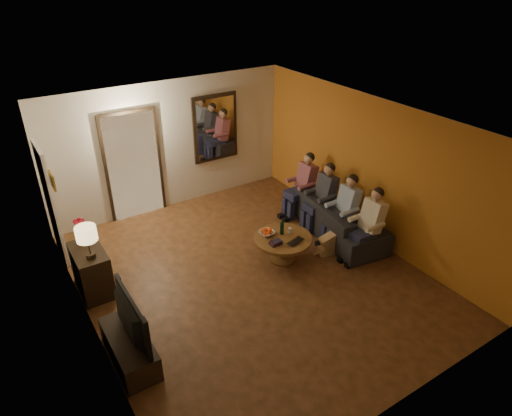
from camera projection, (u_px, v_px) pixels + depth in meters
floor at (250, 276)px, 7.51m from camera, size 5.00×6.00×0.01m
ceiling at (249, 124)px, 6.25m from camera, size 5.00×6.00×0.01m
back_wall at (170, 146)px, 9.09m from camera, size 5.00×0.02×2.60m
front_wall at (405, 325)px, 4.67m from camera, size 5.00×0.02×2.60m
left_wall at (81, 259)px, 5.70m from camera, size 0.02×6.00×2.60m
right_wall at (370, 170)px, 8.06m from camera, size 0.02×6.00×2.60m
orange_accent at (369, 170)px, 8.06m from camera, size 0.01×6.00×2.60m
kitchen_doorway at (134, 166)px, 8.82m from camera, size 1.00×0.06×2.10m
door_trim at (134, 167)px, 8.81m from camera, size 1.12×0.04×2.22m
fridge_glimpse at (147, 171)px, 9.02m from camera, size 0.45×0.03×1.70m
mirror_frame at (215, 128)px, 9.44m from camera, size 1.00×0.05×1.40m
mirror_glass at (216, 128)px, 9.42m from camera, size 0.86×0.02×1.26m
white_door at (51, 204)px, 7.55m from camera, size 0.06×0.85×2.04m
framed_art at (52, 181)px, 6.41m from camera, size 0.03×0.28×0.24m
art_canvas at (53, 180)px, 6.41m from camera, size 0.01×0.22×0.18m
dresser at (92, 271)px, 7.03m from camera, size 0.45×0.83×0.74m
table_lamp at (88, 242)px, 6.55m from camera, size 0.30×0.30×0.54m
flower_vase at (81, 232)px, 6.90m from camera, size 0.14×0.14×0.44m
tv_stand at (130, 348)px, 5.87m from camera, size 0.45×1.12×0.37m
tv at (124, 319)px, 5.63m from camera, size 1.08×0.14×0.62m
sofa at (336, 216)px, 8.56m from camera, size 2.39×1.22×0.67m
person_a at (369, 227)px, 7.73m from camera, size 0.60×0.40×1.20m
person_b at (345, 212)px, 8.17m from camera, size 0.60×0.40×1.20m
person_c at (323, 199)px, 8.61m from camera, size 0.60×0.40×1.20m
person_d at (303, 187)px, 9.05m from camera, size 0.60×0.40×1.20m
dog at (333, 239)px, 7.97m from camera, size 0.60×0.37×0.56m
coffee_table at (282, 248)px, 7.81m from camera, size 1.14×1.14×0.45m
bowl at (267, 233)px, 7.77m from camera, size 0.26×0.26×0.06m
oranges at (267, 230)px, 7.73m from camera, size 0.20×0.20×0.08m
wine_bottle at (282, 226)px, 7.73m from camera, size 0.07×0.07×0.31m
wine_glass at (290, 231)px, 7.80m from camera, size 0.06×0.06×0.10m
book_stack at (276, 242)px, 7.51m from camera, size 0.20×0.15×0.07m
laptop at (298, 243)px, 7.54m from camera, size 0.37×0.29×0.03m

